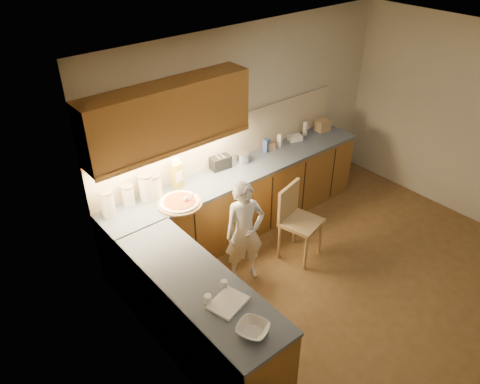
# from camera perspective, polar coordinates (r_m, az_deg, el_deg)

# --- Properties ---
(room) EXTENTS (4.54, 4.50, 2.62)m
(room) POSITION_cam_1_polar(r_m,az_deg,el_deg) (4.77, 16.87, 4.15)
(room) COLOR brown
(room) RESTS_ON ground
(l_counter) EXTENTS (3.77, 2.62, 0.92)m
(l_counter) POSITION_cam_1_polar(r_m,az_deg,el_deg) (5.55, -1.30, -4.92)
(l_counter) COLOR olive
(l_counter) RESTS_ON ground
(backsplash) EXTENTS (3.75, 0.02, 0.58)m
(backsplash) POSITION_cam_1_polar(r_m,az_deg,el_deg) (5.93, -1.68, 6.29)
(backsplash) COLOR beige
(backsplash) RESTS_ON l_counter
(upper_cabinets) EXTENTS (1.95, 0.36, 0.73)m
(upper_cabinets) POSITION_cam_1_polar(r_m,az_deg,el_deg) (5.08, -8.75, 9.17)
(upper_cabinets) COLOR olive
(upper_cabinets) RESTS_ON ground
(pizza_on_board) EXTENTS (0.51, 0.51, 0.20)m
(pizza_on_board) POSITION_cam_1_polar(r_m,az_deg,el_deg) (5.24, -7.32, -1.26)
(pizza_on_board) COLOR tan
(pizza_on_board) RESTS_ON l_counter
(child) EXTENTS (0.54, 0.44, 1.27)m
(child) POSITION_cam_1_polar(r_m,az_deg,el_deg) (5.26, 0.57, -4.95)
(child) COLOR white
(child) RESTS_ON ground
(wooden_chair) EXTENTS (0.52, 0.52, 0.96)m
(wooden_chair) POSITION_cam_1_polar(r_m,az_deg,el_deg) (5.67, 6.86, -3.04)
(wooden_chair) COLOR tan
(wooden_chair) RESTS_ON ground
(mixing_bowl) EXTENTS (0.34, 0.34, 0.06)m
(mixing_bowl) POSITION_cam_1_polar(r_m,az_deg,el_deg) (3.83, 1.57, -16.39)
(mixing_bowl) COLOR white
(mixing_bowl) RESTS_ON l_counter
(canister_a) EXTENTS (0.16, 0.16, 0.31)m
(canister_a) POSITION_cam_1_polar(r_m,az_deg,el_deg) (5.13, -15.85, -1.36)
(canister_a) COLOR beige
(canister_a) RESTS_ON l_counter
(canister_b) EXTENTS (0.15, 0.15, 0.25)m
(canister_b) POSITION_cam_1_polar(r_m,az_deg,el_deg) (5.28, -13.48, -0.35)
(canister_b) COLOR silver
(canister_b) RESTS_ON l_counter
(canister_c) EXTENTS (0.18, 0.18, 0.33)m
(canister_c) POSITION_cam_1_polar(r_m,az_deg,el_deg) (5.30, -11.34, 0.61)
(canister_c) COLOR beige
(canister_c) RESTS_ON l_counter
(canister_d) EXTENTS (0.18, 0.18, 0.29)m
(canister_d) POSITION_cam_1_polar(r_m,az_deg,el_deg) (5.35, -10.44, 0.79)
(canister_d) COLOR white
(canister_d) RESTS_ON l_counter
(oil_jug) EXTENTS (0.14, 0.11, 0.37)m
(oil_jug) POSITION_cam_1_polar(r_m,az_deg,el_deg) (5.48, -7.68, 2.15)
(oil_jug) COLOR #B19E23
(oil_jug) RESTS_ON l_counter
(toaster) EXTENTS (0.27, 0.17, 0.17)m
(toaster) POSITION_cam_1_polar(r_m,az_deg,el_deg) (5.86, -2.39, 3.61)
(toaster) COLOR black
(toaster) RESTS_ON l_counter
(steel_pot) EXTENTS (0.18, 0.18, 0.14)m
(steel_pot) POSITION_cam_1_polar(r_m,az_deg,el_deg) (5.99, 0.31, 4.24)
(steel_pot) COLOR #B4B4B9
(steel_pot) RESTS_ON l_counter
(blue_box) EXTENTS (0.10, 0.09, 0.18)m
(blue_box) POSITION_cam_1_polar(r_m,az_deg,el_deg) (6.26, 3.24, 5.71)
(blue_box) COLOR #33549B
(blue_box) RESTS_ON l_counter
(card_box_a) EXTENTS (0.17, 0.14, 0.10)m
(card_box_a) POSITION_cam_1_polar(r_m,az_deg,el_deg) (6.33, 3.54, 5.63)
(card_box_a) COLOR tan
(card_box_a) RESTS_ON l_counter
(white_bottle) EXTENTS (0.08, 0.08, 0.18)m
(white_bottle) POSITION_cam_1_polar(r_m,az_deg,el_deg) (6.40, 4.85, 6.26)
(white_bottle) COLOR silver
(white_bottle) RESTS_ON l_counter
(flat_pack) EXTENTS (0.21, 0.17, 0.07)m
(flat_pack) POSITION_cam_1_polar(r_m,az_deg,el_deg) (6.62, 6.72, 6.57)
(flat_pack) COLOR white
(flat_pack) RESTS_ON l_counter
(tall_jar) EXTENTS (0.07, 0.07, 0.22)m
(tall_jar) POSITION_cam_1_polar(r_m,az_deg,el_deg) (6.76, 7.95, 7.77)
(tall_jar) COLOR beige
(tall_jar) RESTS_ON l_counter
(card_box_b) EXTENTS (0.22, 0.18, 0.15)m
(card_box_b) POSITION_cam_1_polar(r_m,az_deg,el_deg) (6.96, 10.05, 8.01)
(card_box_b) COLOR tan
(card_box_b) RESTS_ON l_counter
(dough_cloth) EXTENTS (0.37, 0.32, 0.02)m
(dough_cloth) POSITION_cam_1_polar(r_m,az_deg,el_deg) (4.05, -1.48, -13.35)
(dough_cloth) COLOR white
(dough_cloth) RESTS_ON l_counter
(spice_jar_a) EXTENTS (0.07, 0.07, 0.08)m
(spice_jar_a) POSITION_cam_1_polar(r_m,az_deg,el_deg) (4.04, -3.96, -12.90)
(spice_jar_a) COLOR white
(spice_jar_a) RESTS_ON l_counter
(spice_jar_b) EXTENTS (0.07, 0.07, 0.08)m
(spice_jar_b) POSITION_cam_1_polar(r_m,az_deg,el_deg) (4.17, -1.97, -11.18)
(spice_jar_b) COLOR silver
(spice_jar_b) RESTS_ON l_counter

